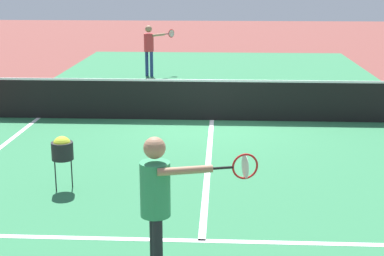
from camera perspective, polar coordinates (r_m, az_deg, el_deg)
ground_plane at (r=13.67m, az=1.95°, el=0.77°), size 60.00×60.00×0.00m
court_surface_inbounds at (r=13.67m, az=1.95°, el=0.77°), size 10.62×24.40×0.00m
line_service_near at (r=7.61m, az=0.95°, el=-10.92°), size 8.22×0.10×0.01m
line_center_service at (r=10.59m, az=1.60°, el=-3.40°), size 0.10×6.40×0.01m
net at (r=13.55m, az=1.97°, el=2.79°), size 10.36×0.09×1.07m
player_near at (r=6.17m, az=-3.32°, el=-6.59°), size 1.23×0.41×1.70m
player_far at (r=19.52m, az=-4.16°, el=8.10°), size 0.97×0.90×1.68m
ball_hopper at (r=9.32m, az=-12.53°, el=-1.98°), size 0.34×0.34×0.87m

